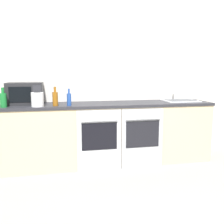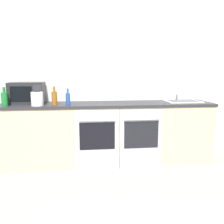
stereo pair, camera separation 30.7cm
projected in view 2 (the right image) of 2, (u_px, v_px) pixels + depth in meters
The scene contains 10 objects.
wall_back at pixel (106, 77), 4.01m from camera, with size 10.00×0.06×2.60m.
counter_back at pixel (108, 133), 3.80m from camera, with size 3.16×0.65×0.92m.
oven_left at pixel (97, 140), 3.46m from camera, with size 0.61×0.06×0.86m.
oven_right at pixel (141, 139), 3.54m from camera, with size 0.61×0.06×0.86m.
microwave at pixel (27, 93), 3.65m from camera, with size 0.49×0.37×0.31m.
bottle_blue at pixel (68, 99), 3.47m from camera, with size 0.06×0.06×0.23m.
bottle_green at pixel (4, 99), 3.37m from camera, with size 0.09×0.09×0.26m.
bottle_amber at pixel (54, 98), 3.46m from camera, with size 0.07×0.07×0.26m.
kettle at pixel (37, 99), 3.41m from camera, with size 0.16×0.16×0.20m.
sink at pixel (183, 101), 3.89m from camera, with size 0.52×0.40×0.27m.
Camera 2 is at (-0.39, -1.69, 1.37)m, focal length 40.00 mm.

